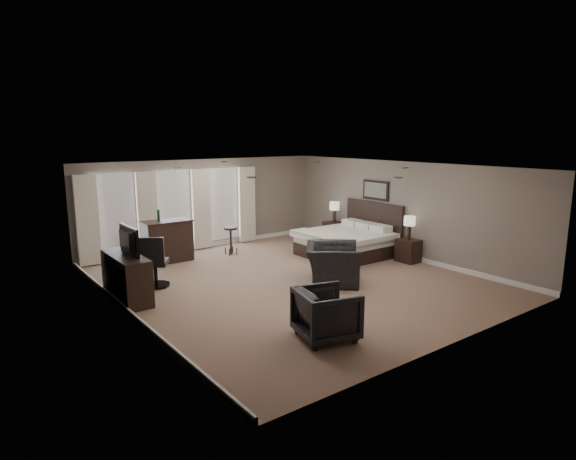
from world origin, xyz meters
TOP-DOWN VIEW (x-y plane):
  - room at (0.00, 0.00)m, footprint 7.60×8.60m
  - window_bay at (-1.00, 4.11)m, footprint 5.25×0.20m
  - bed at (2.58, 0.94)m, footprint 2.22×2.12m
  - nightstand_near at (3.47, -0.51)m, footprint 0.45×0.55m
  - nightstand_far at (3.47, 2.39)m, footprint 0.48×0.59m
  - lamp_near at (3.47, -0.51)m, footprint 0.30×0.30m
  - lamp_far at (3.47, 2.39)m, footprint 0.31×0.31m
  - wall_art at (3.70, 0.94)m, footprint 0.04×0.96m
  - dresser at (-3.45, 0.96)m, footprint 0.52×1.61m
  - tv at (-3.45, 0.96)m, footprint 0.58×1.00m
  - armchair_near at (0.68, -0.63)m, footprint 1.51×1.56m
  - armchair_far at (-1.46, -2.88)m, footprint 1.05×1.09m
  - bar_counter at (-1.58, 3.32)m, footprint 1.27×0.66m
  - bar_stool_left at (-2.24, 2.89)m, footprint 0.37×0.37m
  - bar_stool_right at (0.13, 2.97)m, footprint 0.43×0.43m
  - desk_chair at (-2.65, 1.45)m, footprint 0.82×0.82m

SIDE VIEW (x-z plane):
  - nightstand_near at x=3.47m, z-range 0.00..0.60m
  - nightstand_far at x=3.47m, z-range 0.00..0.64m
  - bar_stool_left at x=-2.24m, z-range 0.00..0.71m
  - bar_stool_right at x=0.13m, z-range 0.00..0.78m
  - armchair_far at x=-1.46m, z-range 0.00..0.93m
  - dresser at x=-3.45m, z-range 0.00..0.94m
  - bar_counter at x=-1.58m, z-range 0.00..1.11m
  - armchair_near at x=0.68m, z-range 0.00..1.15m
  - desk_chair at x=-2.65m, z-range 0.00..1.16m
  - bed at x=2.58m, z-range 0.00..1.41m
  - lamp_near at x=3.47m, z-range 0.60..1.22m
  - lamp_far at x=3.47m, z-range 0.64..1.27m
  - tv at x=-3.45m, z-range 0.94..1.07m
  - window_bay at x=-1.00m, z-range 0.05..2.35m
  - room at x=0.00m, z-range -0.02..2.62m
  - wall_art at x=3.70m, z-range 1.47..2.03m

